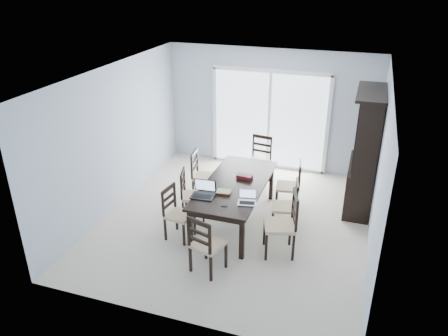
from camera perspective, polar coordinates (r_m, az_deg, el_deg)
The scene contains 24 objects.
floor at distance 7.77m, azimuth 1.40°, elevation -6.92°, with size 5.00×5.00×0.00m, color silver.
ceiling at distance 6.77m, azimuth 1.63°, elevation 12.12°, with size 5.00×5.00×0.00m, color white.
back_wall at distance 9.45m, azimuth 6.01°, elevation 7.55°, with size 4.50×0.02×2.60m, color #A8B7C9.
wall_left at distance 8.07m, azimuth -13.99°, elevation 3.86°, with size 0.02×5.00×2.60m, color #A8B7C9.
wall_right at distance 6.92m, azimuth 19.61°, elevation -0.49°, with size 0.02×5.00×2.60m, color #A8B7C9.
balcony at distance 10.83m, azimuth 6.89°, elevation 2.21°, with size 4.50×2.00×0.10m, color gray.
railing at distance 11.55m, azimuth 8.09°, elevation 6.77°, with size 4.50×0.06×1.10m, color #99999E.
dining_table at distance 7.44m, azimuth 1.45°, elevation -2.52°, with size 1.00×2.20×0.75m.
china_hutch at distance 8.15m, azimuth 17.89°, elevation 1.86°, with size 0.50×1.38×2.20m.
sliding_door at distance 9.49m, azimuth 5.92°, elevation 6.28°, with size 2.52×0.05×2.18m.
chair_left_near at distance 7.13m, azimuth -6.47°, elevation -5.12°, with size 0.45×0.44×1.04m.
chair_left_mid at distance 7.64m, azimuth -4.61°, elevation -2.81°, with size 0.49×0.49×1.05m.
chair_left_far at distance 8.27m, azimuth -3.14°, elevation -0.26°, with size 0.47×0.46×1.10m.
chair_right_near at distance 6.72m, azimuth 8.18°, elevation -6.41°, with size 0.58×0.57×1.20m.
chair_right_mid at distance 7.35m, azimuth 8.60°, elevation -4.22°, with size 0.48×0.47×1.05m.
chair_right_far at distance 7.98m, azimuth 9.03°, elevation -1.61°, with size 0.48×0.47×1.09m.
chair_end_near at distance 6.26m, azimuth -2.64°, elevation -9.31°, with size 0.52×0.52×1.10m.
chair_end_far at distance 8.92m, azimuth 4.73°, elevation 1.76°, with size 0.48×0.49×1.14m.
laptop_dark at distance 6.95m, azimuth -2.82°, elevation -3.34°, with size 0.38×0.28×0.25m.
laptop_silver at distance 6.78m, azimuth 3.03°, elevation -4.27°, with size 0.32×0.25×0.20m.
book_stack at distance 7.08m, azimuth -0.08°, elevation -3.14°, with size 0.24×0.20×0.04m.
cell_phone at distance 6.71m, azimuth 0.03°, elevation -4.96°, with size 0.10×0.04×0.01m, color black.
game_box at distance 7.55m, azimuth 2.70°, elevation -1.16°, with size 0.27×0.13×0.07m, color #4F100F.
hot_tub at distance 10.54m, azimuth 5.25°, elevation 4.43°, with size 1.74×1.57×0.85m.
Camera 1 is at (1.91, -6.32, 4.10)m, focal length 35.00 mm.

